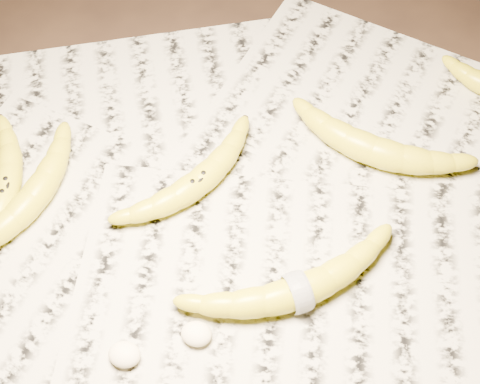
% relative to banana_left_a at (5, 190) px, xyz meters
% --- Properties ---
extents(ground, '(3.00, 3.00, 0.00)m').
position_rel_banana_left_a_xyz_m(ground, '(0.31, -0.01, -0.03)').
color(ground, black).
rests_on(ground, ground).
extents(newspaper_patch, '(0.90, 0.70, 0.01)m').
position_rel_banana_left_a_xyz_m(newspaper_patch, '(0.28, 0.02, -0.02)').
color(newspaper_patch, '#ACA994').
rests_on(newspaper_patch, ground).
extents(banana_left_a, '(0.08, 0.20, 0.03)m').
position_rel_banana_left_a_xyz_m(banana_left_a, '(0.00, 0.00, 0.00)').
color(banana_left_a, gold).
rests_on(banana_left_a, newspaper_patch).
extents(banana_left_b, '(0.11, 0.20, 0.04)m').
position_rel_banana_left_a_xyz_m(banana_left_b, '(0.04, -0.00, 0.00)').
color(banana_left_b, gold).
rests_on(banana_left_b, newspaper_patch).
extents(banana_center, '(0.16, 0.19, 0.04)m').
position_rel_banana_left_a_xyz_m(banana_center, '(0.23, 0.06, 0.00)').
color(banana_center, gold).
rests_on(banana_center, newspaper_patch).
extents(banana_taped, '(0.23, 0.17, 0.04)m').
position_rel_banana_left_a_xyz_m(banana_taped, '(0.37, -0.06, 0.00)').
color(banana_taped, gold).
rests_on(banana_taped, newspaper_patch).
extents(banana_upper_a, '(0.21, 0.11, 0.04)m').
position_rel_banana_left_a_xyz_m(banana_upper_a, '(0.43, 0.15, 0.00)').
color(banana_upper_a, gold).
rests_on(banana_upper_a, newspaper_patch).
extents(measuring_tape, '(0.03, 0.04, 0.05)m').
position_rel_banana_left_a_xyz_m(measuring_tape, '(0.37, -0.06, 0.00)').
color(measuring_tape, white).
rests_on(measuring_tape, newspaper_patch).
extents(flesh_chunk_a, '(0.04, 0.03, 0.02)m').
position_rel_banana_left_a_xyz_m(flesh_chunk_a, '(0.20, -0.16, -0.01)').
color(flesh_chunk_a, '#FFF0C5').
rests_on(flesh_chunk_a, newspaper_patch).
extents(flesh_chunk_b, '(0.03, 0.03, 0.02)m').
position_rel_banana_left_a_xyz_m(flesh_chunk_b, '(0.27, -0.13, -0.01)').
color(flesh_chunk_b, '#FFF0C5').
rests_on(flesh_chunk_b, newspaper_patch).
extents(flesh_chunk_c, '(0.03, 0.02, 0.02)m').
position_rel_banana_left_a_xyz_m(flesh_chunk_c, '(0.33, -0.08, -0.01)').
color(flesh_chunk_c, '#FFF0C5').
rests_on(flesh_chunk_c, newspaper_patch).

